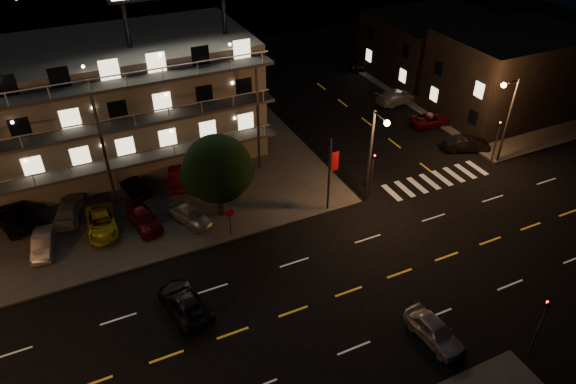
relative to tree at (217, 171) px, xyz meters
name	(u,v)px	position (x,y,z in m)	size (l,w,h in m)	color
ground	(321,301)	(2.85, -11.25, -4.16)	(140.00, 140.00, 0.00)	black
curb_nw	(60,191)	(-11.15, 8.75, -4.09)	(44.00, 24.00, 0.15)	#393A37
curb_ne	(472,97)	(32.85, 8.75, -4.09)	(16.00, 24.00, 0.15)	#393A37
motel	(90,106)	(-7.09, 12.64, 1.18)	(28.00, 13.80, 18.10)	gray
side_bldg_front	(508,74)	(32.84, 4.75, 0.09)	(14.06, 10.00, 8.50)	black
side_bldg_back	(432,46)	(32.84, 16.75, -0.66)	(14.06, 12.00, 7.00)	black
streetlight_nc	(374,149)	(11.35, -3.31, 0.80)	(0.44, 1.92, 8.00)	#2D2D30
streetlight_ne	(507,113)	(24.99, -2.95, 0.80)	(1.92, 0.44, 8.00)	#2D2D30
signal_nw	(372,170)	(11.85, -2.75, -1.59)	(0.20, 0.27, 4.60)	#2D2D30
signal_sw	(542,322)	(11.85, -19.74, -1.59)	(0.20, 0.27, 4.60)	#2D2D30
signal_ne	(497,137)	(24.85, -2.75, -1.59)	(0.27, 0.20, 4.60)	#2D2D30
banner_north	(330,173)	(7.94, -2.85, -0.73)	(0.83, 0.16, 6.40)	#2D2D30
stop_sign	(230,218)	(-0.15, -2.67, -2.45)	(0.91, 0.11, 2.61)	#2D2D30
tree	(217,171)	(0.00, 0.00, 0.00)	(5.36, 5.16, 6.75)	black
lot_car_1	(43,243)	(-12.74, 1.28, -3.39)	(1.31, 3.75, 1.23)	#97989D
lot_car_2	(102,223)	(-8.62, 1.93, -3.37)	(2.12, 4.61, 1.28)	gold
lot_car_3	(144,219)	(-5.69, 1.09, -3.40)	(1.71, 4.21, 1.22)	#530B10
lot_car_4	(190,215)	(-2.41, 0.04, -3.36)	(1.54, 3.83, 1.30)	#97989D
lot_car_6	(13,214)	(-14.56, 5.65, -3.26)	(2.49, 5.40, 1.50)	black
lot_car_7	(69,209)	(-10.63, 4.63, -3.34)	(1.87, 4.61, 1.34)	#97989D
lot_car_8	(133,184)	(-5.49, 6.06, -3.34)	(1.58, 3.94, 1.34)	black
lot_car_9	(179,174)	(-1.71, 5.75, -3.25)	(1.61, 4.61, 1.52)	#530B10
side_car_0	(467,144)	(24.16, -0.14, -3.47)	(1.46, 4.17, 1.38)	black
side_car_1	(432,119)	(24.42, 5.40, -3.55)	(2.03, 4.39, 1.22)	#530B10
side_car_2	(397,96)	(24.32, 11.29, -3.41)	(2.09, 5.14, 1.49)	#97989D
side_car_3	(367,65)	(26.34, 20.73, -3.42)	(1.75, 4.35, 1.48)	black
road_car_east	(435,331)	(7.41, -16.63, -3.47)	(1.63, 4.04, 1.38)	#97989D
road_car_west	(184,303)	(-5.19, -8.26, -3.51)	(2.15, 4.67, 1.30)	black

